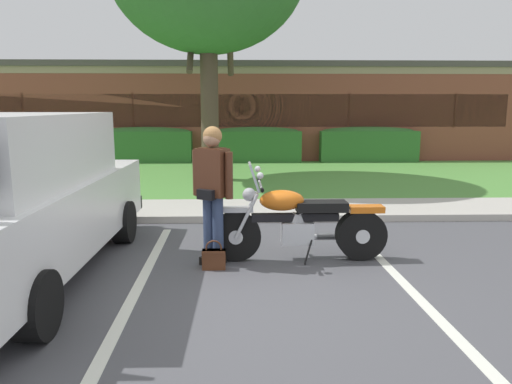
% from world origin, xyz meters
% --- Properties ---
extents(ground_plane, '(140.00, 140.00, 0.00)m').
position_xyz_m(ground_plane, '(0.00, 0.00, 0.00)').
color(ground_plane, '#4C4C51').
extents(curb_strip, '(60.00, 0.20, 0.12)m').
position_xyz_m(curb_strip, '(0.00, 2.90, 0.06)').
color(curb_strip, '#B7B2A8').
rests_on(curb_strip, ground).
extents(concrete_walk, '(60.00, 1.50, 0.08)m').
position_xyz_m(concrete_walk, '(0.00, 3.75, 0.04)').
color(concrete_walk, '#B7B2A8').
rests_on(concrete_walk, ground).
extents(grass_lawn, '(60.00, 6.84, 0.06)m').
position_xyz_m(grass_lawn, '(0.00, 7.92, 0.03)').
color(grass_lawn, '#518E3D').
rests_on(grass_lawn, ground).
extents(stall_stripe_0, '(0.22, 4.40, 0.01)m').
position_xyz_m(stall_stripe_0, '(-1.29, 0.20, 0.00)').
color(stall_stripe_0, silver).
rests_on(stall_stripe_0, ground).
extents(stall_stripe_1, '(0.22, 4.40, 0.01)m').
position_xyz_m(stall_stripe_1, '(1.64, 0.20, 0.00)').
color(stall_stripe_1, silver).
rests_on(stall_stripe_1, ground).
extents(motorcycle, '(2.24, 0.82, 1.26)m').
position_xyz_m(motorcycle, '(0.65, 0.84, 0.49)').
color(motorcycle, black).
rests_on(motorcycle, ground).
extents(rider_person, '(0.50, 0.40, 1.70)m').
position_xyz_m(rider_person, '(-0.51, 0.72, 0.99)').
color(rider_person, black).
rests_on(rider_person, ground).
extents(handbag, '(0.28, 0.13, 0.36)m').
position_xyz_m(handbag, '(-0.49, 0.52, 0.14)').
color(handbag, '#562D19').
rests_on(handbag, ground).
extents(parked_suv_adjacent, '(2.04, 4.85, 1.86)m').
position_xyz_m(parked_suv_adjacent, '(-2.75, 0.22, 0.96)').
color(parked_suv_adjacent, white).
rests_on(parked_suv_adjacent, ground).
extents(hedge_left, '(3.12, 0.90, 1.24)m').
position_xyz_m(hedge_left, '(-7.32, 11.34, 0.65)').
color(hedge_left, '#336B2D').
rests_on(hedge_left, ground).
extents(hedge_center_left, '(3.29, 0.90, 1.24)m').
position_xyz_m(hedge_center_left, '(-3.49, 11.34, 0.65)').
color(hedge_center_left, '#336B2D').
rests_on(hedge_center_left, ground).
extents(hedge_center_right, '(3.01, 0.90, 1.24)m').
position_xyz_m(hedge_center_right, '(0.34, 11.34, 0.65)').
color(hedge_center_right, '#336B2D').
rests_on(hedge_center_right, ground).
extents(hedge_right, '(3.33, 0.90, 1.24)m').
position_xyz_m(hedge_right, '(4.17, 11.34, 0.65)').
color(hedge_right, '#336B2D').
rests_on(hedge_right, ground).
extents(brick_building, '(21.71, 12.02, 3.44)m').
position_xyz_m(brick_building, '(-0.16, 17.32, 1.72)').
color(brick_building, brown).
rests_on(brick_building, ground).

